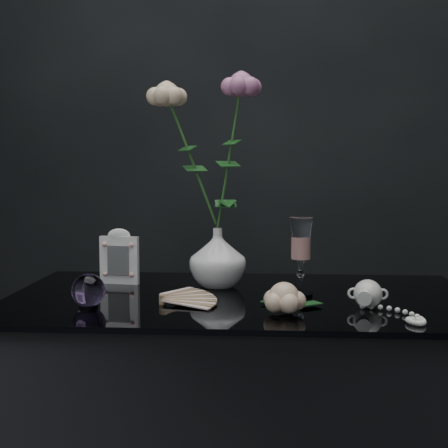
# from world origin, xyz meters

# --- Properties ---
(vase) EXTENTS (0.15, 0.15, 0.14)m
(vase) POSITION_xyz_m (-0.06, 0.15, 0.83)
(vase) COLOR white
(vase) RESTS_ON table
(wine_glass) EXTENTS (0.07, 0.07, 0.18)m
(wine_glass) POSITION_xyz_m (0.13, 0.06, 0.85)
(wine_glass) COLOR white
(wine_glass) RESTS_ON table
(picture_frame) EXTENTS (0.11, 0.09, 0.14)m
(picture_frame) POSITION_xyz_m (-0.31, 0.17, 0.83)
(picture_frame) COLOR white
(picture_frame) RESTS_ON table
(paperweight) EXTENTS (0.09, 0.09, 0.07)m
(paperweight) POSITION_xyz_m (-0.31, -0.08, 0.80)
(paperweight) COLOR #A57DCB
(paperweight) RESTS_ON table
(paper_fan) EXTENTS (0.23, 0.18, 0.02)m
(paper_fan) POSITION_xyz_m (-0.16, -0.05, 0.77)
(paper_fan) COLOR #FFEFCB
(paper_fan) RESTS_ON table
(loose_rose) EXTENTS (0.16, 0.20, 0.06)m
(loose_rose) POSITION_xyz_m (0.09, -0.12, 0.79)
(loose_rose) COLOR beige
(loose_rose) RESTS_ON table
(pearl_jar) EXTENTS (0.22, 0.23, 0.06)m
(pearl_jar) POSITION_xyz_m (0.27, -0.04, 0.79)
(pearl_jar) COLOR silver
(pearl_jar) RESTS_ON table
(roses) EXTENTS (0.25, 0.11, 0.42)m
(roses) POSITION_xyz_m (-0.08, 0.15, 1.11)
(roses) COLOR beige
(roses) RESTS_ON vase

